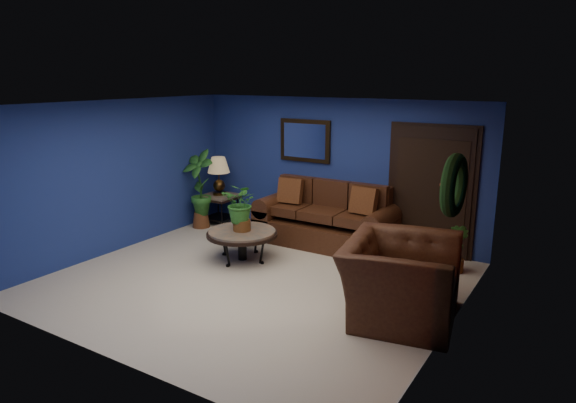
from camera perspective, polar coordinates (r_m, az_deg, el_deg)
The scene contains 18 objects.
floor at distance 7.49m, azimuth -3.72°, elevation -8.76°, with size 5.50×5.50×0.00m, color beige.
wall_back at distance 9.21m, azimuth 5.23°, elevation 3.62°, with size 5.50×0.04×2.50m, color navy.
wall_left at distance 8.96m, azimuth -18.35°, elevation 2.69°, with size 0.04×5.00×2.50m, color navy.
wall_right_brick at distance 5.98m, azimuth 18.10°, elevation -2.65°, with size 0.04×5.00×2.50m, color maroon.
ceiling at distance 6.92m, azimuth -4.05°, elevation 10.70°, with size 5.50×5.00×0.02m, color white.
crown_molding at distance 5.78m, azimuth 18.69°, elevation 8.69°, with size 0.03×5.00×0.14m, color white.
wall_mirror at distance 9.38m, azimuth 1.89°, elevation 6.77°, with size 1.02×0.06×0.77m, color #3E2811.
closet_door at distance 8.59m, azimuth 15.59°, elevation 1.07°, with size 1.44×0.06×2.18m, color black.
wreath at distance 5.94m, azimuth 17.98°, elevation 1.72°, with size 0.72×0.72×0.16m, color black.
sofa at distance 9.02m, azimuth 4.46°, elevation -2.40°, with size 2.43×1.05×1.09m.
coffee_table at distance 8.19m, azimuth -5.13°, elevation -3.61°, with size 1.13×1.13×0.48m.
end_table at distance 10.24m, azimuth -7.60°, elevation 0.01°, with size 0.64×0.64×0.58m.
table_lamp at distance 10.11m, azimuth -7.71°, elevation 3.34°, with size 0.43×0.43×0.72m.
side_chair at distance 8.95m, azimuth 5.12°, elevation -1.58°, with size 0.46×0.46×0.89m.
armchair at distance 6.41m, azimuth 12.38°, elevation -8.45°, with size 1.48×1.29×0.96m, color #432513.
coffee_plant at distance 8.06m, azimuth -5.20°, elevation -0.34°, with size 0.63×0.57×0.77m.
floor_plant at distance 8.08m, azimuth 18.17°, elevation -4.85°, with size 0.39×0.34×0.76m.
tall_plant at distance 9.96m, azimuth -9.79°, elevation 1.74°, with size 0.72×0.54×1.51m.
Camera 1 is at (4.04, -5.61, 2.88)m, focal length 32.00 mm.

